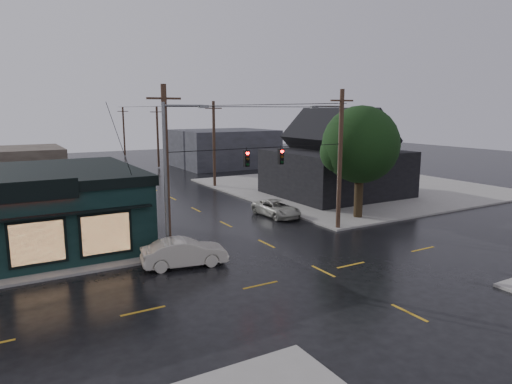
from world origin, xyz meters
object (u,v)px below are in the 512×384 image
corner_tree (361,145)px  sedan_cream (184,253)px  utility_pole_nw (169,257)px  suv_silver (277,208)px  utility_pole_ne (338,229)px

corner_tree → sedan_cream: bearing=-167.2°
utility_pole_nw → suv_silver: size_ratio=2.10×
corner_tree → suv_silver: bearing=143.5°
corner_tree → utility_pole_nw: corner_tree is taller
utility_pole_ne → suv_silver: 6.05m
corner_tree → sedan_cream: size_ratio=1.86×
corner_tree → suv_silver: corner_tree is taller
utility_pole_ne → sedan_cream: utility_pole_ne is taller
utility_pole_nw → utility_pole_ne: bearing=0.0°
utility_pole_ne → corner_tree: bearing=26.8°
utility_pole_nw → corner_tree: bearing=6.3°
suv_silver → corner_tree: bearing=-39.5°
sedan_cream → utility_pole_ne: bearing=-72.0°
sedan_cream → suv_silver: size_ratio=0.99×
corner_tree → utility_pole_nw: (-16.63, -1.83, -5.97)m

